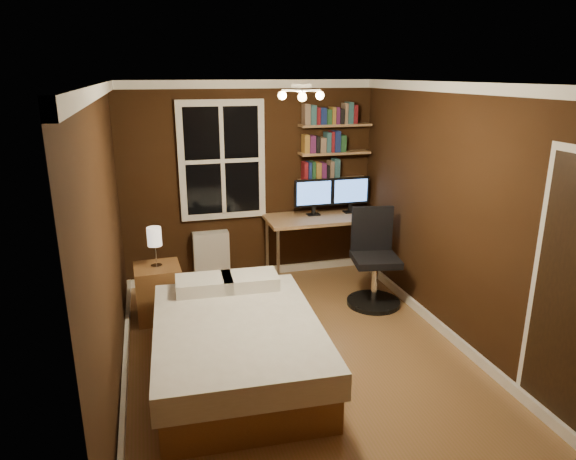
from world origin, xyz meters
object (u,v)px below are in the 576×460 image
object	(u,v)px
nightstand	(159,292)
desk_lamp	(396,196)
monitor_left	(314,197)
monitor_right	(350,195)
office_chair	(374,267)
bed	(237,346)
desk	(335,220)
radiator	(211,257)
bedside_lamp	(155,247)

from	to	relation	value
nightstand	desk_lamp	distance (m)	3.18
desk_lamp	monitor_left	bearing A→B (deg)	170.64
monitor_right	office_chair	size ratio (longest dim) A/B	0.45
monitor_right	office_chair	world-z (taller)	monitor_right
bed	monitor_right	world-z (taller)	monitor_right
monitor_left	monitor_right	world-z (taller)	same
bed	desk	bearing A→B (deg)	52.96
desk	radiator	bearing A→B (deg)	171.54
bed	office_chair	xyz separation A→B (m)	(1.79, 1.07, 0.16)
bedside_lamp	desk	bearing A→B (deg)	15.05
radiator	monitor_left	world-z (taller)	monitor_left
desk	monitor_left	distance (m)	0.40
bed	bedside_lamp	size ratio (longest dim) A/B	4.62
bed	bedside_lamp	world-z (taller)	bedside_lamp
bed	nightstand	world-z (taller)	bed
radiator	desk	size ratio (longest dim) A/B	0.38
monitor_left	nightstand	bearing A→B (deg)	-160.79
bedside_lamp	nightstand	bearing A→B (deg)	0.00
nightstand	desk_lamp	world-z (taller)	desk_lamp
nightstand	monitor_left	world-z (taller)	monitor_left
office_chair	monitor_left	bearing A→B (deg)	123.98
bed	office_chair	world-z (taller)	office_chair
bedside_lamp	radiator	distance (m)	1.18
monitor_left	monitor_right	xyz separation A→B (m)	(0.50, 0.00, 0.00)
nightstand	desk	xyz separation A→B (m)	(2.25, 0.60, 0.48)
monitor_right	monitor_left	bearing A→B (deg)	180.00
desk	monitor_right	xyz separation A→B (m)	(0.24, 0.09, 0.29)
radiator	office_chair	bearing A→B (deg)	-32.58
nightstand	radiator	world-z (taller)	radiator
monitor_left	bedside_lamp	bearing A→B (deg)	-160.79
monitor_right	desk_lamp	xyz separation A→B (m)	(0.56, -0.17, -0.01)
radiator	monitor_left	bearing A→B (deg)	-6.31
desk	bed	bearing A→B (deg)	-129.87
bed	monitor_right	xyz separation A→B (m)	(1.86, 2.03, 0.79)
nightstand	bedside_lamp	world-z (taller)	bedside_lamp
radiator	monitor_right	bearing A→B (deg)	-4.57
bed	monitor_right	distance (m)	2.86
bedside_lamp	desk_lamp	bearing A→B (deg)	9.66
nightstand	bed	bearing A→B (deg)	-67.26
nightstand	office_chair	size ratio (longest dim) A/B	0.54
radiator	office_chair	size ratio (longest dim) A/B	0.60
monitor_left	desk_lamp	bearing A→B (deg)	-9.36
bed	desk_lamp	xyz separation A→B (m)	(2.42, 1.85, 0.78)
nightstand	monitor_right	size ratio (longest dim) A/B	1.19
radiator	bedside_lamp	bearing A→B (deg)	-129.20
bed	office_chair	size ratio (longest dim) A/B	1.80
radiator	desk	xyz separation A→B (m)	(1.56, -0.23, 0.44)
nightstand	office_chair	xyz separation A→B (m)	(2.41, -0.27, 0.14)
monitor_right	desk_lamp	world-z (taller)	monitor_right
monitor_left	office_chair	size ratio (longest dim) A/B	0.45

